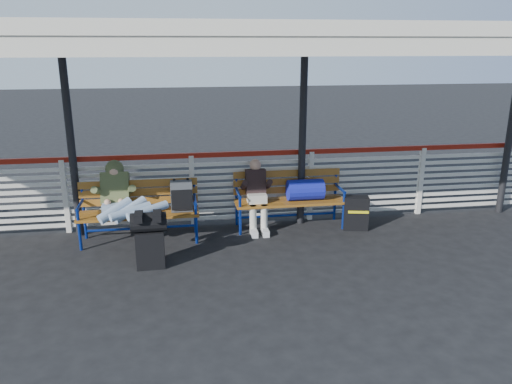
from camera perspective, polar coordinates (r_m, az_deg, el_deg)
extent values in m
plane|color=black|center=(6.71, -6.54, -9.39)|extent=(60.00, 60.00, 0.00)
cube|color=silver|center=(8.27, -7.28, 0.11)|extent=(12.00, 0.04, 1.04)
cube|color=maroon|center=(8.12, -7.44, 4.17)|extent=(12.00, 0.06, 0.08)
cube|color=silver|center=(6.94, -7.77, 17.72)|extent=(12.60, 3.60, 0.16)
cube|color=silver|center=(5.19, -7.20, 16.73)|extent=(12.60, 0.06, 0.30)
cylinder|color=black|center=(8.08, -20.40, 5.37)|extent=(0.12, 0.12, 3.00)
cylinder|color=black|center=(8.16, 5.33, 6.44)|extent=(0.12, 0.12, 3.00)
cylinder|color=black|center=(9.74, 27.09, 6.36)|extent=(0.12, 0.12, 3.00)
cube|color=black|center=(6.93, -11.98, -6.43)|extent=(0.38, 0.23, 0.52)
cylinder|color=black|center=(6.79, -12.18, -3.39)|extent=(0.48, 0.27, 0.26)
cube|color=#A0611F|center=(7.76, -13.22, -2.47)|extent=(1.80, 0.50, 0.04)
cube|color=#A0611F|center=(7.93, -13.23, -0.02)|extent=(1.80, 0.10, 0.40)
cylinder|color=#0E2C9B|center=(7.77, -19.49, -4.75)|extent=(0.04, 0.04, 0.45)
cylinder|color=#0E2C9B|center=(7.63, -6.82, -4.28)|extent=(0.04, 0.04, 0.45)
cylinder|color=#0E2C9B|center=(8.13, -19.07, -2.08)|extent=(0.04, 0.04, 0.90)
cylinder|color=#0E2C9B|center=(8.00, -7.02, -1.58)|extent=(0.04, 0.04, 0.90)
cube|color=#494C50|center=(7.68, -8.50, -0.45)|extent=(0.33, 0.20, 0.46)
cube|color=#A0611F|center=(8.17, 3.92, -1.10)|extent=(1.80, 0.50, 0.04)
cube|color=#A0611F|center=(8.33, 3.56, 1.20)|extent=(1.80, 0.10, 0.40)
cylinder|color=#0E2C9B|center=(7.91, -1.82, -3.38)|extent=(0.04, 0.04, 0.45)
cylinder|color=#0E2C9B|center=(8.28, 9.94, -2.71)|extent=(0.04, 0.04, 0.45)
cylinder|color=#0E2C9B|center=(8.28, -2.24, -0.82)|extent=(0.04, 0.04, 0.90)
cylinder|color=#0E2C9B|center=(8.64, 9.03, -0.29)|extent=(0.04, 0.04, 0.90)
cylinder|color=#0F198F|center=(8.17, 5.65, 0.26)|extent=(0.58, 0.34, 0.34)
cube|color=#8DA1BE|center=(7.82, -15.80, -1.83)|extent=(0.36, 0.26, 0.18)
cube|color=#414B27|center=(7.94, -15.79, 0.41)|extent=(0.42, 0.38, 0.53)
sphere|color=#414B27|center=(7.96, -15.86, 2.54)|extent=(0.28, 0.28, 0.28)
sphere|color=tan|center=(7.93, -15.89, 2.40)|extent=(0.21, 0.21, 0.21)
cube|color=black|center=(6.71, -13.28, -2.78)|extent=(0.11, 0.27, 0.10)
cube|color=black|center=(6.69, -11.23, -2.70)|extent=(0.11, 0.27, 0.10)
cube|color=beige|center=(8.04, 0.10, -0.75)|extent=(0.30, 0.24, 0.16)
cube|color=black|center=(8.11, -0.05, 1.23)|extent=(0.32, 0.23, 0.42)
sphere|color=tan|center=(8.06, -0.08, 3.12)|extent=(0.19, 0.19, 0.19)
cylinder|color=beige|center=(7.95, -0.34, -3.15)|extent=(0.11, 0.11, 0.46)
cylinder|color=beige|center=(7.98, 0.94, -3.09)|extent=(0.11, 0.11, 0.46)
cube|color=silver|center=(7.93, -0.23, -4.69)|extent=(0.10, 0.24, 0.10)
cube|color=silver|center=(7.95, 1.06, -4.61)|extent=(0.10, 0.24, 0.10)
cube|color=black|center=(8.31, 11.33, -2.37)|extent=(0.43, 0.29, 0.55)
cube|color=yellow|center=(8.18, 11.64, -2.28)|extent=(0.33, 0.09, 0.04)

